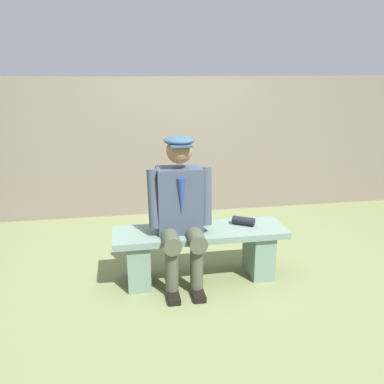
# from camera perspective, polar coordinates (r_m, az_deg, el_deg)

# --- Properties ---
(ground_plane) EXTENTS (30.00, 30.00, 0.00)m
(ground_plane) POSITION_cam_1_polar(r_m,az_deg,el_deg) (3.77, 1.11, -12.00)
(ground_plane) COLOR olive
(bench) EXTENTS (1.53, 0.44, 0.47)m
(bench) POSITION_cam_1_polar(r_m,az_deg,el_deg) (3.64, 1.14, -7.87)
(bench) COLOR slate
(bench) RESTS_ON ground
(seated_man) EXTENTS (0.56, 0.54, 1.31)m
(seated_man) POSITION_cam_1_polar(r_m,az_deg,el_deg) (3.40, -1.63, -2.20)
(seated_man) COLOR #374153
(seated_man) RESTS_ON ground
(rolled_magazine) EXTENTS (0.21, 0.17, 0.08)m
(rolled_magazine) POSITION_cam_1_polar(r_m,az_deg,el_deg) (3.69, 7.28, -4.08)
(rolled_magazine) COLOR black
(rolled_magazine) RESTS_ON bench
(stadium_wall) EXTENTS (12.00, 0.24, 1.75)m
(stadium_wall) POSITION_cam_1_polar(r_m,az_deg,el_deg) (5.31, -2.89, 6.51)
(stadium_wall) COLOR #6E6355
(stadium_wall) RESTS_ON ground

